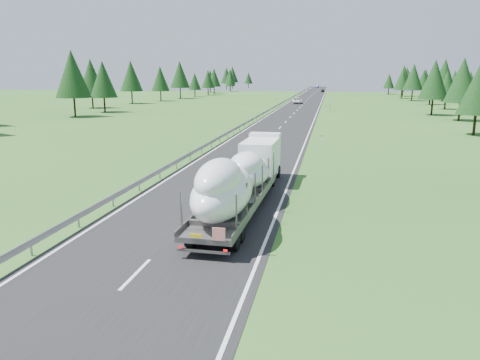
% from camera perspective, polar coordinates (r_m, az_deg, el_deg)
% --- Properties ---
extents(ground, '(400.00, 400.00, 0.00)m').
position_cam_1_polar(ground, '(27.50, -5.19, -3.83)').
color(ground, '#29551C').
rests_on(ground, ground).
extents(road_surface, '(10.00, 400.00, 0.02)m').
position_cam_1_polar(road_surface, '(125.77, 7.61, 9.05)').
color(road_surface, black).
rests_on(road_surface, ground).
extents(guardrail, '(0.10, 400.00, 0.76)m').
position_cam_1_polar(guardrail, '(126.10, 5.18, 9.39)').
color(guardrail, slate).
rests_on(guardrail, ground).
extents(marker_posts, '(0.13, 350.08, 1.00)m').
position_cam_1_polar(marker_posts, '(180.45, 10.79, 10.19)').
color(marker_posts, silver).
rests_on(marker_posts, ground).
extents(highway_sign, '(0.08, 0.90, 2.60)m').
position_cam_1_polar(highway_sign, '(105.48, 10.93, 9.23)').
color(highway_sign, slate).
rests_on(highway_sign, ground).
extents(tree_line_right, '(28.13, 288.91, 12.58)m').
position_cam_1_polar(tree_line_right, '(132.38, 25.34, 11.09)').
color(tree_line_right, black).
rests_on(tree_line_right, ground).
extents(tree_line_left, '(15.27, 288.38, 12.38)m').
position_cam_1_polar(tree_line_left, '(145.63, -9.97, 12.22)').
color(tree_line_left, black).
rests_on(tree_line_left, ground).
extents(boat_truck, '(2.86, 18.31, 3.96)m').
position_cam_1_polar(boat_truck, '(27.27, 0.17, 0.54)').
color(boat_truck, white).
rests_on(boat_truck, ground).
extents(distant_van, '(3.00, 5.92, 1.60)m').
position_cam_1_polar(distant_van, '(131.43, 7.01, 9.57)').
color(distant_van, silver).
rests_on(distant_van, ground).
extents(distant_car_dark, '(1.69, 4.11, 1.39)m').
position_cam_1_polar(distant_car_dark, '(221.50, 10.06, 10.69)').
color(distant_car_dark, black).
rests_on(distant_car_dark, ground).
extents(distant_car_blue, '(1.94, 4.61, 1.48)m').
position_cam_1_polar(distant_car_blue, '(295.56, 9.45, 11.18)').
color(distant_car_blue, navy).
rests_on(distant_car_blue, ground).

